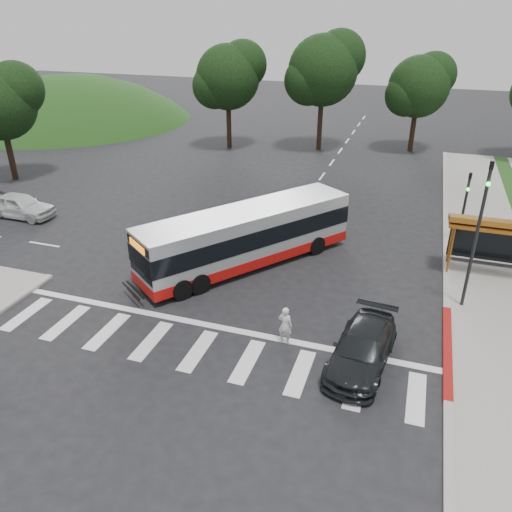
% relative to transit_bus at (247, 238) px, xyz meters
% --- Properties ---
extents(ground, '(140.00, 140.00, 0.00)m').
position_rel_transit_bus_xyz_m(ground, '(0.60, -2.37, -1.46)').
color(ground, black).
rests_on(ground, ground).
extents(sidewalk_east, '(4.00, 40.00, 0.12)m').
position_rel_transit_bus_xyz_m(sidewalk_east, '(11.60, 5.63, -1.40)').
color(sidewalk_east, gray).
rests_on(sidewalk_east, ground).
extents(curb_east, '(0.30, 40.00, 0.15)m').
position_rel_transit_bus_xyz_m(curb_east, '(9.60, 5.63, -1.39)').
color(curb_east, '#9E9991').
rests_on(curb_east, ground).
extents(curb_east_red, '(0.32, 6.00, 0.15)m').
position_rel_transit_bus_xyz_m(curb_east_red, '(9.60, -4.37, -1.39)').
color(curb_east_red, maroon).
rests_on(curb_east_red, ground).
extents(hillside_nw, '(44.00, 44.00, 10.00)m').
position_rel_transit_bus_xyz_m(hillside_nw, '(-31.40, 27.63, -1.46)').
color(hillside_nw, '#1E4014').
rests_on(hillside_nw, ground).
extents(crosswalk_ladder, '(18.00, 2.60, 0.01)m').
position_rel_transit_bus_xyz_m(crosswalk_ladder, '(0.60, -7.37, -1.46)').
color(crosswalk_ladder, silver).
rests_on(crosswalk_ladder, ground).
extents(bus_shelter, '(4.20, 1.60, 2.86)m').
position_rel_transit_bus_xyz_m(bus_shelter, '(11.40, 2.74, 0.89)').
color(bus_shelter, '#955718').
rests_on(bus_shelter, sidewalk_east).
extents(traffic_signal_ne_tall, '(0.18, 0.37, 6.50)m').
position_rel_transit_bus_xyz_m(traffic_signal_ne_tall, '(10.20, -0.87, 2.42)').
color(traffic_signal_ne_tall, black).
rests_on(traffic_signal_ne_tall, ground).
extents(traffic_signal_ne_short, '(0.18, 0.37, 4.00)m').
position_rel_transit_bus_xyz_m(traffic_signal_ne_short, '(10.20, 6.12, 1.02)').
color(traffic_signal_ne_short, black).
rests_on(traffic_signal_ne_short, ground).
extents(tree_north_a, '(6.60, 6.15, 10.17)m').
position_rel_transit_bus_xyz_m(tree_north_a, '(-1.31, 23.70, 5.46)').
color(tree_north_a, black).
rests_on(tree_north_a, ground).
extents(tree_north_b, '(5.72, 5.33, 8.43)m').
position_rel_transit_bus_xyz_m(tree_north_b, '(6.67, 25.69, 4.20)').
color(tree_north_b, black).
rests_on(tree_north_b, ground).
extents(tree_north_c, '(6.16, 5.74, 9.30)m').
position_rel_transit_bus_xyz_m(tree_north_c, '(-9.32, 21.70, 4.83)').
color(tree_north_c, black).
rests_on(tree_north_c, ground).
extents(tree_west_a, '(5.72, 5.33, 8.43)m').
position_rel_transit_bus_xyz_m(tree_west_a, '(-21.33, 7.69, 4.20)').
color(tree_west_a, black).
rests_on(tree_west_a, ground).
extents(transit_bus, '(8.67, 10.58, 2.92)m').
position_rel_transit_bus_xyz_m(transit_bus, '(0.00, 0.00, 0.00)').
color(transit_bus, '#A5A7AA').
rests_on(transit_bus, ground).
extents(pedestrian, '(0.63, 0.47, 1.59)m').
position_rel_transit_bus_xyz_m(pedestrian, '(3.59, -5.79, -0.67)').
color(pedestrian, silver).
rests_on(pedestrian, ground).
extents(dark_sedan, '(2.43, 4.90, 1.37)m').
position_rel_transit_bus_xyz_m(dark_sedan, '(6.58, -6.17, -0.78)').
color(dark_sedan, black).
rests_on(dark_sedan, ground).
extents(west_car_white, '(4.40, 1.80, 1.49)m').
position_rel_transit_bus_xyz_m(west_car_white, '(-15.41, 1.53, -0.71)').
color(west_car_white, silver).
rests_on(west_car_white, ground).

